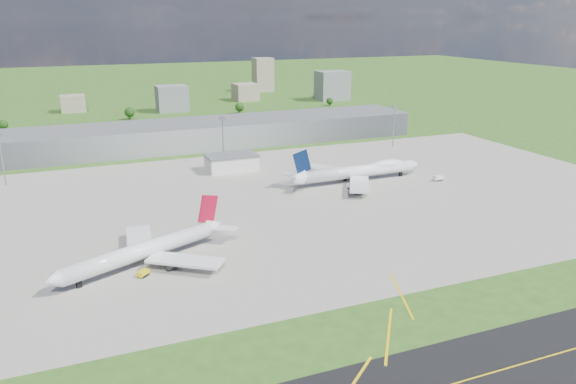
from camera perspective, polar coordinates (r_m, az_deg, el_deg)
name	(u,v)px	position (r m, az deg, el deg)	size (l,w,h in m)	color
ground	(192,152)	(346.25, -9.73, 4.03)	(1400.00, 1400.00, 0.00)	#2F4F18
apron	(271,203)	(247.05, -1.70, -1.11)	(360.00, 190.00, 0.08)	gray
terminal	(186,135)	(359.00, -10.33, 5.70)	(300.00, 42.00, 15.00)	gray
ops_building	(232,163)	(300.62, -5.76, 2.96)	(26.00, 16.00, 8.00)	silver
mast_west	(1,150)	(301.93, -27.17, 3.86)	(3.50, 2.00, 25.90)	gray
mast_center	(223,132)	(311.67, -6.64, 6.03)	(3.50, 2.00, 25.90)	gray
mast_east	(394,119)	(356.81, 10.74, 7.27)	(3.50, 2.00, 25.90)	gray
airliner_red_twin	(147,250)	(191.42, -14.14, -5.73)	(63.01, 47.48, 18.33)	white
airliner_blue_quad	(360,171)	(280.12, 7.30, 2.11)	(72.85, 57.26, 19.06)	white
tug_yellow	(143,274)	(184.20, -14.50, -8.02)	(4.42, 4.34, 1.93)	#D2C10C
van_white_near	(352,187)	(267.36, 6.51, 0.52)	(2.92, 5.43, 2.63)	white
van_white_far	(438,178)	(289.90, 15.02, 1.36)	(5.41, 3.02, 2.64)	silver
bldg_cw	(73,103)	(524.50, -21.01, 8.39)	(20.00, 18.00, 14.00)	gray
bldg_c	(172,98)	(502.62, -11.70, 9.29)	(26.00, 20.00, 22.00)	slate
bldg_ce	(246,92)	(561.20, -4.34, 10.10)	(22.00, 24.00, 16.00)	gray
bldg_e	(332,86)	(563.21, 4.52, 10.73)	(30.00, 22.00, 28.00)	slate
bldg_tall_e	(263,75)	(629.41, -2.56, 11.82)	(20.00, 18.00, 36.00)	gray
tree_w	(3,125)	(452.10, -26.96, 6.12)	(6.75, 6.75, 8.25)	#382314
tree_c	(130,112)	(468.08, -15.79, 7.79)	(8.10, 8.10, 9.90)	#382314
tree_e	(240,107)	(481.73, -4.95, 8.59)	(7.65, 7.65, 9.35)	#382314
tree_far_e	(330,101)	(524.49, 4.25, 9.21)	(6.30, 6.30, 7.70)	#382314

